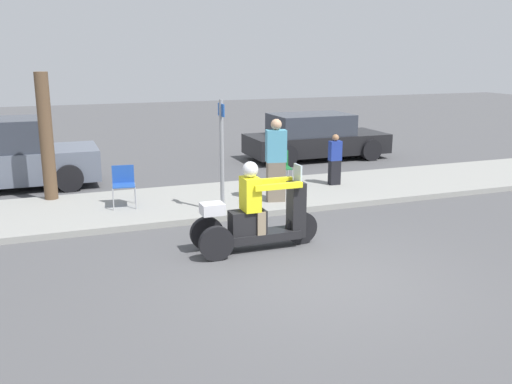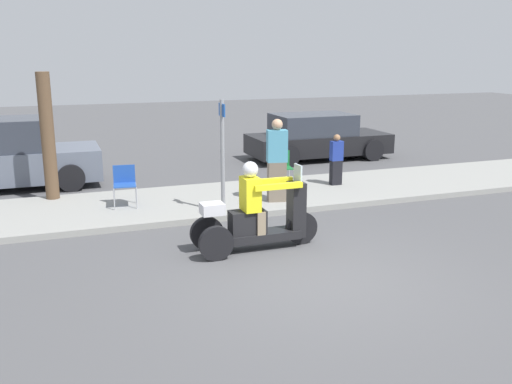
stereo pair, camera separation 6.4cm
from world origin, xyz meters
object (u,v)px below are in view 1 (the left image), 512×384
(folding_chair_curbside, at_px, (123,182))
(motorcycle_trike, at_px, (256,218))
(folding_chair_set_back, at_px, (280,165))
(spectator_far_back, at_px, (276,162))
(parked_car_lot_center, at_px, (3,157))
(tree_trunk, at_px, (46,137))
(street_sign, at_px, (222,152))
(parked_car_lot_right, at_px, (315,137))
(spectator_by_tree, at_px, (335,160))

(folding_chair_curbside, bearing_deg, motorcycle_trike, -61.11)
(folding_chair_curbside, xyz_separation_m, folding_chair_set_back, (3.67, 0.52, 0.00))
(folding_chair_set_back, bearing_deg, spectator_far_back, -116.58)
(spectator_far_back, bearing_deg, folding_chair_curbside, 166.60)
(parked_car_lot_center, relative_size, tree_trunk, 1.57)
(motorcycle_trike, height_order, street_sign, street_sign)
(street_sign, bearing_deg, tree_trunk, 143.85)
(spectator_far_back, relative_size, folding_chair_set_back, 2.11)
(folding_chair_set_back, relative_size, parked_car_lot_right, 0.19)
(folding_chair_set_back, xyz_separation_m, parked_car_lot_right, (2.60, 3.46, 0.03))
(folding_chair_set_back, bearing_deg, motorcycle_trike, -118.31)
(parked_car_lot_center, height_order, tree_trunk, tree_trunk)
(folding_chair_curbside, relative_size, parked_car_lot_right, 0.19)
(spectator_by_tree, bearing_deg, street_sign, -156.85)
(tree_trunk, bearing_deg, parked_car_lot_right, 20.44)
(folding_chair_curbside, xyz_separation_m, parked_car_lot_right, (6.26, 3.98, 0.03))
(motorcycle_trike, relative_size, spectator_far_back, 1.24)
(folding_chair_set_back, distance_m, street_sign, 2.65)
(spectator_by_tree, xyz_separation_m, tree_trunk, (-6.33, 0.92, 0.76))
(motorcycle_trike, distance_m, parked_car_lot_right, 8.42)
(folding_chair_curbside, xyz_separation_m, tree_trunk, (-1.39, 1.13, 0.83))
(spectator_far_back, height_order, folding_chair_curbside, spectator_far_back)
(spectator_far_back, xyz_separation_m, parked_car_lot_center, (-5.44, 3.78, -0.18))
(spectator_far_back, distance_m, folding_chair_set_back, 1.43)
(spectator_far_back, xyz_separation_m, folding_chair_set_back, (0.62, 1.24, -0.33))
(street_sign, bearing_deg, spectator_by_tree, 23.15)
(spectator_by_tree, bearing_deg, spectator_far_back, -153.78)
(folding_chair_set_back, bearing_deg, parked_car_lot_right, 53.14)
(motorcycle_trike, xyz_separation_m, parked_car_lot_center, (-4.11, 6.16, 0.23))
(parked_car_lot_right, bearing_deg, motorcycle_trike, -122.69)
(spectator_far_back, relative_size, folding_chair_curbside, 2.11)
(tree_trunk, distance_m, street_sign, 3.88)
(spectator_far_back, bearing_deg, spectator_by_tree, 26.22)
(spectator_far_back, bearing_deg, folding_chair_set_back, 63.42)
(tree_trunk, bearing_deg, street_sign, -36.15)
(spectator_by_tree, distance_m, street_sign, 3.53)
(tree_trunk, height_order, street_sign, tree_trunk)
(spectator_far_back, relative_size, parked_car_lot_center, 0.41)
(motorcycle_trike, xyz_separation_m, folding_chair_curbside, (-1.71, 3.11, 0.08))
(spectator_far_back, distance_m, parked_car_lot_center, 6.63)
(spectator_far_back, relative_size, tree_trunk, 0.65)
(parked_car_lot_center, height_order, street_sign, street_sign)
(spectator_far_back, bearing_deg, street_sign, -161.55)
(motorcycle_trike, bearing_deg, parked_car_lot_right, 57.31)
(tree_trunk, bearing_deg, parked_car_lot_center, 117.52)
(spectator_by_tree, distance_m, folding_chair_curbside, 4.94)
(tree_trunk, bearing_deg, folding_chair_set_back, -6.85)
(parked_car_lot_right, bearing_deg, parked_car_lot_center, -173.90)
(motorcycle_trike, height_order, folding_chair_curbside, motorcycle_trike)
(folding_chair_curbside, bearing_deg, street_sign, -33.76)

